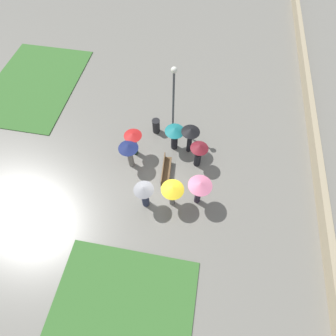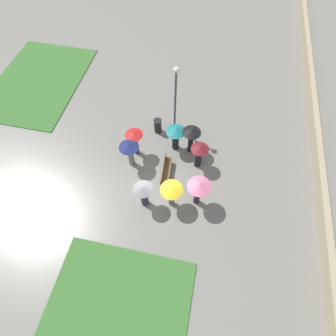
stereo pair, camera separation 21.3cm
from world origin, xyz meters
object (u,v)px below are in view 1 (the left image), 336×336
crowd_person_navy (129,150)px  crowd_person_black (190,134)px  crowd_person_yellow (173,190)px  crowd_person_pink (200,187)px  trash_bin (156,126)px  crowd_person_teal (175,134)px  crowd_person_red (134,139)px  crowd_person_maroon (199,151)px  crowd_person_grey (144,193)px  park_bench (165,171)px  lamp_post (174,94)px

crowd_person_navy → crowd_person_black: crowd_person_black is taller
crowd_person_yellow → crowd_person_pink: bearing=-2.0°
trash_bin → crowd_person_teal: (-1.01, -1.30, 0.76)m
crowd_person_red → crowd_person_navy: crowd_person_navy is taller
crowd_person_navy → crowd_person_maroon: 3.75m
crowd_person_maroon → trash_bin: bearing=42.1°
trash_bin → crowd_person_yellow: crowd_person_yellow is taller
crowd_person_yellow → crowd_person_teal: 3.65m
crowd_person_maroon → crowd_person_grey: bearing=128.9°
crowd_person_black → crowd_person_teal: bearing=-39.5°
crowd_person_teal → crowd_person_pink: bearing=-92.4°
park_bench → crowd_person_red: bearing=55.3°
crowd_person_navy → crowd_person_black: bearing=132.1°
lamp_post → crowd_person_teal: (-1.34, -0.32, -1.70)m
crowd_person_red → crowd_person_black: 3.15m
trash_bin → park_bench: bearing=-159.6°
crowd_person_yellow → crowd_person_navy: bearing=126.6°
crowd_person_navy → crowd_person_black: 3.48m
crowd_person_pink → crowd_person_black: (3.19, 0.89, -0.09)m
trash_bin → crowd_person_red: 2.20m
crowd_person_pink → crowd_person_navy: bearing=-3.1°
crowd_person_teal → trash_bin: bearing=111.1°
park_bench → crowd_person_grey: crowd_person_grey is taller
crowd_person_grey → crowd_person_yellow: crowd_person_grey is taller
crowd_person_red → lamp_post: bearing=9.6°
crowd_person_black → crowd_person_teal: crowd_person_black is taller
crowd_person_grey → crowd_person_yellow: bearing=150.3°
park_bench → trash_bin: (3.01, 1.12, 0.02)m
crowd_person_grey → crowd_person_teal: 3.99m
park_bench → crowd_person_pink: crowd_person_pink is taller
crowd_person_black → lamp_post: bearing=-85.2°
crowd_person_grey → crowd_person_teal: crowd_person_grey is taller
park_bench → crowd_person_navy: size_ratio=1.00×
crowd_person_maroon → crowd_person_teal: bearing=44.7°
park_bench → lamp_post: size_ratio=0.41×
crowd_person_teal → crowd_person_red: bearing=170.0°
crowd_person_red → crowd_person_navy: size_ratio=0.97×
trash_bin → crowd_person_navy: (-2.67, 0.90, 0.93)m
crowd_person_red → crowd_person_grey: bearing=-106.9°
lamp_post → crowd_person_teal: size_ratio=2.65×
trash_bin → crowd_person_pink: size_ratio=0.48×
crowd_person_grey → crowd_person_yellow: (0.29, -1.35, 0.17)m
trash_bin → crowd_person_grey: crowd_person_grey is taller
crowd_person_pink → crowd_person_grey: bearing=32.5°
crowd_person_grey → crowd_person_navy: bearing=-100.6°
crowd_person_maroon → crowd_person_teal: crowd_person_maroon is taller
crowd_person_pink → crowd_person_maroon: size_ratio=1.11×
crowd_person_black → crowd_person_red: bearing=-21.6°
crowd_person_yellow → lamp_post: bearing=81.8°
lamp_post → crowd_person_red: size_ratio=2.52×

